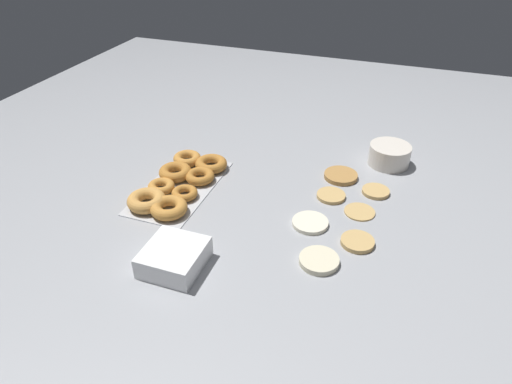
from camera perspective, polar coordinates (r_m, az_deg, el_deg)
ground_plane at (r=1.37m, az=5.29°, el=-2.48°), size 3.00×3.00×0.00m
pancake_0 at (r=1.27m, az=12.57°, el=-6.09°), size 0.09×0.09×0.01m
pancake_1 at (r=1.39m, az=12.84°, el=-2.35°), size 0.09×0.09×0.01m
pancake_2 at (r=1.44m, az=9.36°, el=-0.45°), size 0.09×0.09×0.01m
pancake_3 at (r=1.19m, az=7.89°, el=-8.47°), size 0.10×0.10×0.02m
pancake_4 at (r=1.54m, az=10.55°, el=2.01°), size 0.11×0.11×0.02m
pancake_5 at (r=1.32m, az=6.79°, el=-3.84°), size 0.10×0.10×0.01m
pancake_6 at (r=1.49m, az=14.73°, el=0.08°), size 0.09×0.09×0.01m
donut_tray at (r=1.48m, az=-9.66°, el=1.11°), size 0.40×0.20×0.04m
batter_bowl at (r=1.65m, az=16.33°, el=4.48°), size 0.14×0.14×0.07m
container_stack at (r=1.18m, az=-10.20°, el=-8.04°), size 0.15×0.14×0.06m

